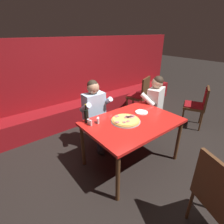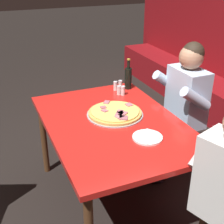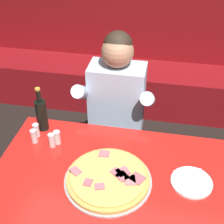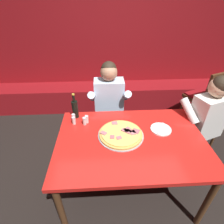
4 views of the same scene
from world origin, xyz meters
The scene contains 15 objects.
ground_plane centered at (0.00, 0.00, 0.00)m, with size 24.00×24.00×0.00m, color black.
booth_wall_panel centered at (0.00, 2.18, 0.95)m, with size 6.80×0.16×1.90m, color maroon.
booth_bench centered at (0.00, 1.86, 0.23)m, with size 6.46×0.48×0.46m, color maroon.
main_dining_table centered at (0.00, 0.00, 0.70)m, with size 1.42×0.98×0.78m.
pizza centered at (-0.09, 0.06, 0.80)m, with size 0.45×0.45×0.05m.
plate_white_paper centered at (0.32, 0.12, 0.79)m, with size 0.21×0.21×0.02m.
beer_bottle centered at (-0.57, 0.40, 0.89)m, with size 0.07×0.07×0.29m.
shaker_red_pepper_flakes centered at (-0.58, 0.32, 0.82)m, with size 0.04×0.04×0.09m.
shaker_oregano centered at (-0.46, 0.26, 0.82)m, with size 0.04×0.04×0.09m.
shaker_black_pepper centered at (-0.57, 0.27, 0.82)m, with size 0.04×0.04×0.09m.
shaker_parmesan centered at (-0.44, 0.29, 0.82)m, with size 0.04×0.04×0.09m.
diner_seated_blue_shirt centered at (-0.18, 0.72, 0.71)m, with size 0.53×0.53×1.27m.
dining_chair_near_right centered at (1.41, 1.14, 0.60)m, with size 0.57×0.57×1.02m.
dining_chair_near_left centered at (1.10, 0.60, 0.58)m, with size 0.58×0.58×0.98m.
diner_standing_companion centered at (0.90, 0.40, 0.71)m, with size 0.60×0.61×1.27m.
Camera 4 is at (-0.25, -1.23, 1.93)m, focal length 28.00 mm.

